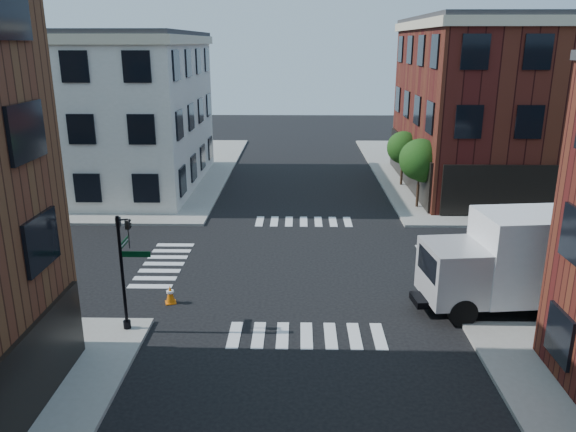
# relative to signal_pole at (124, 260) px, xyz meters

# --- Properties ---
(ground) EXTENTS (120.00, 120.00, 0.00)m
(ground) POSITION_rel_signal_pole_xyz_m (6.72, 6.68, -2.86)
(ground) COLOR black
(ground) RESTS_ON ground
(sidewalk_ne) EXTENTS (30.00, 30.00, 0.15)m
(sidewalk_ne) POSITION_rel_signal_pole_xyz_m (27.72, 27.68, -2.78)
(sidewalk_ne) COLOR gray
(sidewalk_ne) RESTS_ON ground
(sidewalk_nw) EXTENTS (30.00, 30.00, 0.15)m
(sidewalk_nw) POSITION_rel_signal_pole_xyz_m (-14.28, 27.68, -2.78)
(sidewalk_nw) COLOR gray
(sidewalk_nw) RESTS_ON ground
(building_nw) EXTENTS (22.00, 16.00, 11.00)m
(building_nw) POSITION_rel_signal_pole_xyz_m (-12.28, 22.68, 2.64)
(building_nw) COLOR beige
(building_nw) RESTS_ON ground
(tree_near) EXTENTS (2.69, 2.69, 4.49)m
(tree_near) POSITION_rel_signal_pole_xyz_m (14.28, 16.65, 0.30)
(tree_near) COLOR black
(tree_near) RESTS_ON ground
(tree_far) EXTENTS (2.43, 2.43, 4.07)m
(tree_far) POSITION_rel_signal_pole_xyz_m (14.28, 22.65, 0.02)
(tree_far) COLOR black
(tree_far) RESTS_ON ground
(signal_pole) EXTENTS (1.29, 1.24, 4.60)m
(signal_pole) POSITION_rel_signal_pole_xyz_m (0.00, 0.00, 0.00)
(signal_pole) COLOR black
(signal_pole) RESTS_ON ground
(box_truck) EXTENTS (9.26, 3.70, 4.10)m
(box_truck) POSITION_rel_signal_pole_xyz_m (16.08, 2.18, -0.73)
(box_truck) COLOR silver
(box_truck) RESTS_ON ground
(traffic_cone) EXTENTS (0.55, 0.55, 0.80)m
(traffic_cone) POSITION_rel_signal_pole_xyz_m (1.02, 2.35, -2.47)
(traffic_cone) COLOR orange
(traffic_cone) RESTS_ON ground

